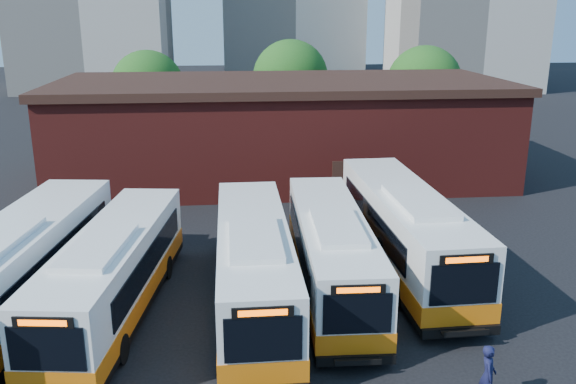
{
  "coord_description": "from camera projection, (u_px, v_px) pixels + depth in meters",
  "views": [
    {
      "loc": [
        -3.33,
        -19.35,
        10.54
      ],
      "look_at": [
        -0.87,
        6.4,
        2.9
      ],
      "focal_mm": 38.0,
      "sensor_mm": 36.0,
      "label": 1
    }
  ],
  "objects": [
    {
      "name": "depot_building",
      "position": [
        281.0,
        128.0,
        39.93
      ],
      "size": [
        28.6,
        12.6,
        6.4
      ],
      "color": "maroon",
      "rests_on": "ground"
    },
    {
      "name": "bus_west",
      "position": [
        114.0,
        276.0,
        21.79
      ],
      "size": [
        3.96,
        12.17,
        3.27
      ],
      "rotation": [
        0.0,
        0.0,
        -0.13
      ],
      "color": "white",
      "rests_on": "ground"
    },
    {
      "name": "bus_mideast",
      "position": [
        331.0,
        255.0,
        23.66
      ],
      "size": [
        2.83,
        12.03,
        3.26
      ],
      "rotation": [
        0.0,
        0.0,
        -0.03
      ],
      "color": "white",
      "rests_on": "ground"
    },
    {
      "name": "bus_midwest",
      "position": [
        254.0,
        269.0,
        22.3
      ],
      "size": [
        2.65,
        12.41,
        3.37
      ],
      "rotation": [
        0.0,
        0.0,
        0.0
      ],
      "color": "white",
      "rests_on": "ground"
    },
    {
      "name": "bus_east",
      "position": [
        405.0,
        232.0,
        25.7
      ],
      "size": [
        3.03,
        13.17,
        3.57
      ],
      "rotation": [
        0.0,
        0.0,
        0.02
      ],
      "color": "white",
      "rests_on": "ground"
    },
    {
      "name": "tree_west",
      "position": [
        148.0,
        87.0,
        50.08
      ],
      "size": [
        6.0,
        6.0,
        7.65
      ],
      "color": "#382314",
      "rests_on": "ground"
    },
    {
      "name": "tree_mid",
      "position": [
        291.0,
        78.0,
        52.96
      ],
      "size": [
        6.56,
        6.56,
        8.36
      ],
      "color": "#382314",
      "rests_on": "ground"
    },
    {
      "name": "bus_farwest",
      "position": [
        19.0,
        276.0,
        21.44
      ],
      "size": [
        4.35,
        13.47,
        3.62
      ],
      "rotation": [
        0.0,
        0.0,
        -0.13
      ],
      "color": "white",
      "rests_on": "ground"
    },
    {
      "name": "transit_worker",
      "position": [
        488.0,
        375.0,
        16.81
      ],
      "size": [
        0.62,
        0.77,
        1.83
      ],
      "primitive_type": "imported",
      "rotation": [
        0.0,
        0.0,
        1.27
      ],
      "color": "#131538",
      "rests_on": "ground"
    },
    {
      "name": "ground",
      "position": [
        329.0,
        320.0,
        21.76
      ],
      "size": [
        220.0,
        220.0,
        0.0
      ],
      "primitive_type": "plane",
      "color": "black"
    },
    {
      "name": "tree_east",
      "position": [
        424.0,
        83.0,
        51.17
      ],
      "size": [
        6.24,
        6.24,
        7.96
      ],
      "color": "#382314",
      "rests_on": "ground"
    }
  ]
}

